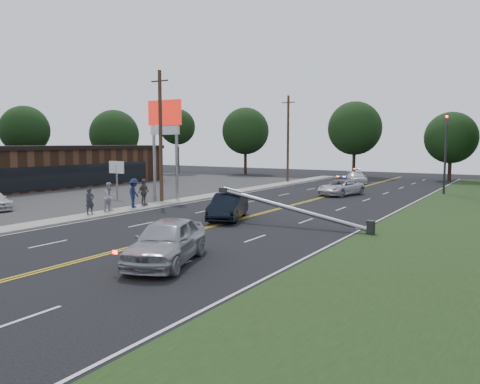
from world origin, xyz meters
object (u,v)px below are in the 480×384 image
Objects in this scene: crashed_sedan at (228,207)px; emergency_b at (357,177)px; bystander_c at (134,193)px; emergency_a at (341,188)px; waiting_sedan at (167,241)px; traffic_signal at (446,147)px; pylon_sign at (165,125)px; fallen_streetlight at (300,210)px; utility_pole_mid at (161,136)px; small_sign at (117,170)px; utility_pole_far at (288,139)px; bystander_d at (144,192)px; bystander_a at (90,201)px; bystander_b at (110,197)px.

emergency_b is (-1.44, 29.00, -0.12)m from crashed_sedan.
emergency_a is at bearing -55.77° from bystander_c.
waiting_sedan is at bearing -71.09° from emergency_a.
traffic_signal reaches higher than emergency_a.
pylon_sign is 16.66m from fallen_streetlight.
bystander_c is (-6.51, -28.77, 0.47)m from emergency_b.
utility_pole_mid is 18.94m from waiting_sedan.
utility_pole_mid is (-17.50, -18.00, 0.88)m from traffic_signal.
utility_pole_mid is (4.80, 0.00, 2.75)m from small_sign.
traffic_signal is 1.56× the size of emergency_b.
utility_pole_far is (1.30, 20.00, -0.91)m from pylon_sign.
emergency_a is at bearing 75.02° from waiting_sedan.
pylon_sign is at bearing -139.61° from traffic_signal.
utility_pole_mid reaches higher than fallen_streetlight.
small_sign is (-3.50, -2.00, -3.66)m from pylon_sign.
utility_pole_mid is 2.21× the size of emergency_b.
emergency_a is at bearing -39.83° from bystander_d.
utility_pole_mid reaches higher than bystander_c.
bystander_c is at bearing 157.48° from crashed_sedan.
waiting_sedan is 39.17m from emergency_b.
bystander_c reaches higher than bystander_a.
bystander_c reaches higher than emergency_a.
bystander_b is at bearing -172.33° from fallen_streetlight.
utility_pole_mid is at bearing 163.36° from fallen_streetlight.
bystander_b reaches higher than waiting_sedan.
emergency_a is 1.08× the size of emergency_b.
pylon_sign reaches higher than waiting_sedan.
utility_pole_mid is at bearing -132.09° from emergency_b.
bystander_b reaches higher than bystander_a.
crashed_sedan is at bearing -117.43° from bystander_c.
bystander_b is (-16.95, -23.72, -3.14)m from traffic_signal.
bystander_a reaches higher than crashed_sedan.
pylon_sign is 1.64× the size of emergency_a.
fallen_streetlight is 12.67m from bystander_c.
waiting_sedan is (-1.07, -9.76, -0.06)m from fallen_streetlight.
bystander_b is (0.55, -5.73, -4.02)m from utility_pole_mid.
traffic_signal is at bearing 38.90° from small_sign.
crashed_sedan reaches higher than emergency_b.
small_sign is 0.31× the size of utility_pole_mid.
pylon_sign is at bearing 29.74° from small_sign.
fallen_streetlight is at bearing -12.40° from small_sign.
bystander_a is (-9.31, -19.67, 0.27)m from emergency_a.
bystander_a is (0.61, -7.42, -4.13)m from utility_pole_mid.
utility_pole_far reaches higher than pylon_sign.
pylon_sign reaches higher than fallen_streetlight.
bystander_c is at bearing -78.84° from utility_pole_mid.
emergency_a is 2.43× the size of bystander_c.
small_sign is at bearing 30.57° from bystander_c.
crashed_sedan is 8.32m from bystander_b.
pylon_sign reaches higher than crashed_sedan.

